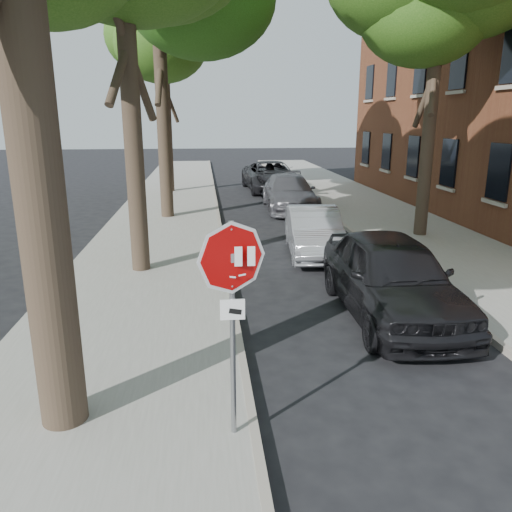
% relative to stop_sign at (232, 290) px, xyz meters
% --- Properties ---
extents(ground, '(120.00, 120.00, 0.00)m').
position_rel_stop_sign_xyz_m(ground, '(0.70, 0.03, -1.95)').
color(ground, black).
rests_on(ground, ground).
extents(sidewalk_left, '(4.00, 55.00, 0.12)m').
position_rel_stop_sign_xyz_m(sidewalk_left, '(-1.80, 12.03, -1.89)').
color(sidewalk_left, gray).
rests_on(sidewalk_left, ground).
extents(sidewalk_right, '(4.00, 55.00, 0.12)m').
position_rel_stop_sign_xyz_m(sidewalk_right, '(6.70, 12.03, -1.89)').
color(sidewalk_right, gray).
rests_on(sidewalk_right, ground).
extents(curb_left, '(0.12, 55.00, 0.13)m').
position_rel_stop_sign_xyz_m(curb_left, '(0.25, 12.03, -1.88)').
color(curb_left, '#9E9384').
rests_on(curb_left, ground).
extents(curb_right, '(0.12, 55.00, 0.13)m').
position_rel_stop_sign_xyz_m(curb_right, '(4.65, 12.03, -1.88)').
color(curb_right, '#9E9384').
rests_on(curb_right, ground).
extents(stop_sign, '(0.76, 0.34, 2.61)m').
position_rel_stop_sign_xyz_m(stop_sign, '(0.00, 0.00, 0.00)').
color(stop_sign, gray).
rests_on(stop_sign, sidewalk_left).
extents(tree_far, '(5.29, 4.91, 9.33)m').
position_rel_stop_sign_xyz_m(tree_far, '(-2.02, 21.14, 5.26)').
color(tree_far, black).
rests_on(tree_far, sidewalk_left).
extents(car_a, '(1.98, 4.80, 1.63)m').
position_rel_stop_sign_xyz_m(car_a, '(3.30, 3.69, -1.13)').
color(car_a, black).
rests_on(car_a, ground).
extents(car_b, '(1.77, 4.13, 1.32)m').
position_rel_stop_sign_xyz_m(car_b, '(2.80, 8.39, -1.29)').
color(car_b, '#9B9DA3').
rests_on(car_b, ground).
extents(car_c, '(2.19, 5.08, 1.46)m').
position_rel_stop_sign_xyz_m(car_c, '(3.30, 15.53, -1.22)').
color(car_c, '#504F54').
rests_on(car_c, ground).
extents(car_d, '(2.85, 5.72, 1.56)m').
position_rel_stop_sign_xyz_m(car_d, '(3.30, 21.14, -1.17)').
color(car_d, black).
rests_on(car_d, ground).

